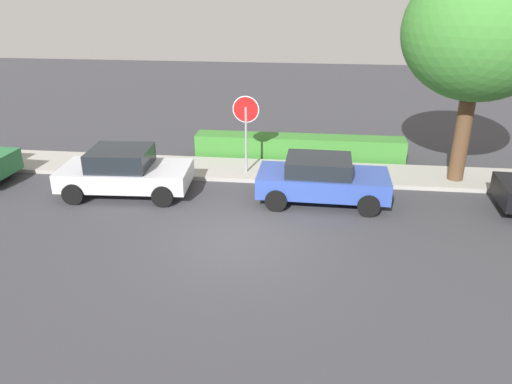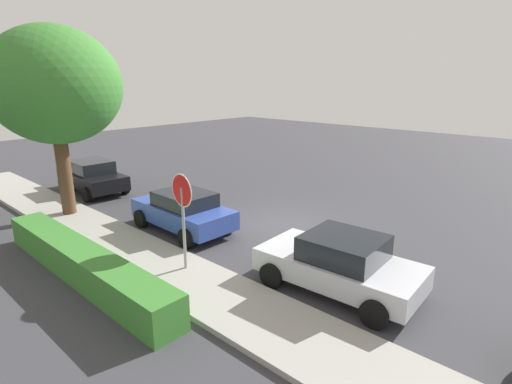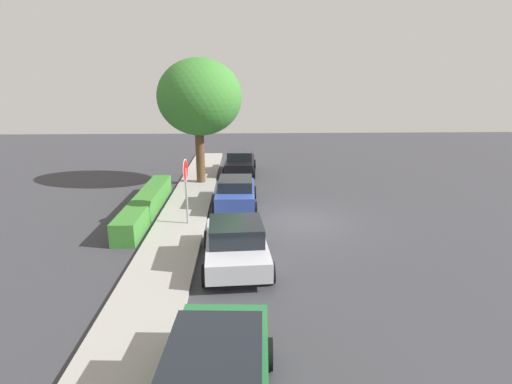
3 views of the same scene
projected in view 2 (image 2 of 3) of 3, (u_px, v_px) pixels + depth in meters
The scene contains 8 objects.
ground_plane at pixel (280, 224), 14.40m from camera, with size 60.00×60.00×0.00m, color #38383D.
sidewalk_curb at pixel (166, 269), 10.88m from camera, with size 32.00×2.04×0.14m, color #9E9B93.
stop_sign at pixel (183, 205), 10.32m from camera, with size 0.88×0.08×2.75m.
parked_car_blue at pixel (183, 211), 13.65m from camera, with size 3.92×2.00×1.40m.
parked_car_silver at pixel (340, 263), 9.75m from camera, with size 4.07×2.26×1.45m.
parked_car_black at pixel (92, 176), 18.35m from camera, with size 4.08×2.10×1.48m.
street_tree_near_corner at pixel (55, 86), 14.02m from camera, with size 4.56×4.56×6.89m.
front_yard_hedge at pixel (83, 263), 10.41m from camera, with size 7.77×0.88×0.86m.
Camera 2 is at (-8.47, 10.58, 5.07)m, focal length 28.00 mm.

